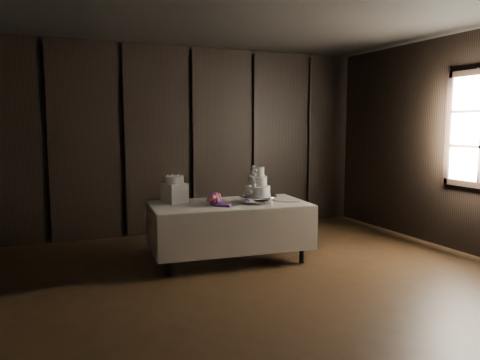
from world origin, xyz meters
name	(u,v)px	position (x,y,z in m)	size (l,w,h in m)	color
room	(304,152)	(0.00, 0.00, 1.50)	(6.08, 7.08, 3.08)	black
display_table	(229,229)	(-0.13, 1.60, 0.42)	(2.07, 1.21, 0.76)	#F1E3D0
cake_stand	(258,199)	(0.23, 1.50, 0.81)	(0.48, 0.48, 0.09)	silver
wedding_cake	(257,184)	(0.20, 1.49, 1.00)	(0.36, 0.31, 0.37)	white
bouquet	(216,200)	(-0.35, 1.52, 0.82)	(0.30, 0.40, 0.19)	#E5597A
box_pedestal	(175,193)	(-0.77, 1.90, 0.89)	(0.26, 0.26, 0.25)	white
small_cake	(175,180)	(-0.77, 1.90, 1.06)	(0.23, 0.23, 0.09)	white
cake_knife	(282,202)	(0.53, 1.40, 0.77)	(0.37, 0.02, 0.01)	silver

